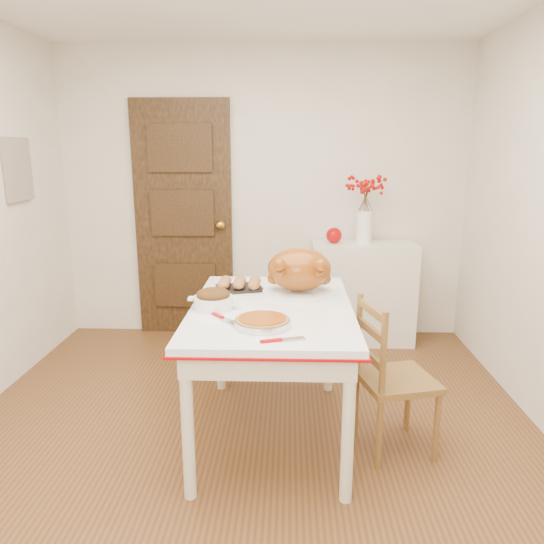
{
  "coord_description": "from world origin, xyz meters",
  "views": [
    {
      "loc": [
        0.23,
        -2.5,
        1.65
      ],
      "look_at": [
        0.14,
        0.28,
        0.97
      ],
      "focal_mm": 33.89,
      "sensor_mm": 36.0,
      "label": 1
    }
  ],
  "objects_px": {
    "pumpkin_pie": "(262,321)",
    "chair_oak": "(397,376)",
    "sideboard": "(362,293)",
    "kitchen_table": "(272,371)",
    "turkey_platter": "(299,272)"
  },
  "relations": [
    {
      "from": "pumpkin_pie",
      "to": "chair_oak",
      "type": "bearing_deg",
      "value": 17.05
    },
    {
      "from": "sideboard",
      "to": "kitchen_table",
      "type": "xyz_separation_m",
      "value": [
        -0.73,
        -1.55,
        -0.04
      ]
    },
    {
      "from": "sideboard",
      "to": "chair_oak",
      "type": "bearing_deg",
      "value": -91.35
    },
    {
      "from": "turkey_platter",
      "to": "kitchen_table",
      "type": "bearing_deg",
      "value": -134.94
    },
    {
      "from": "chair_oak",
      "to": "turkey_platter",
      "type": "relative_size",
      "value": 1.98
    },
    {
      "from": "sideboard",
      "to": "kitchen_table",
      "type": "distance_m",
      "value": 1.71
    },
    {
      "from": "sideboard",
      "to": "chair_oak",
      "type": "relative_size",
      "value": 1.0
    },
    {
      "from": "kitchen_table",
      "to": "turkey_platter",
      "type": "height_order",
      "value": "turkey_platter"
    },
    {
      "from": "chair_oak",
      "to": "turkey_platter",
      "type": "bearing_deg",
      "value": 42.43
    },
    {
      "from": "chair_oak",
      "to": "turkey_platter",
      "type": "height_order",
      "value": "turkey_platter"
    },
    {
      "from": "chair_oak",
      "to": "sideboard",
      "type": "bearing_deg",
      "value": -15.6
    },
    {
      "from": "kitchen_table",
      "to": "turkey_platter",
      "type": "distance_m",
      "value": 0.6
    },
    {
      "from": "turkey_platter",
      "to": "pumpkin_pie",
      "type": "height_order",
      "value": "turkey_platter"
    },
    {
      "from": "kitchen_table",
      "to": "pumpkin_pie",
      "type": "height_order",
      "value": "pumpkin_pie"
    },
    {
      "from": "chair_oak",
      "to": "turkey_platter",
      "type": "distance_m",
      "value": 0.81
    }
  ]
}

